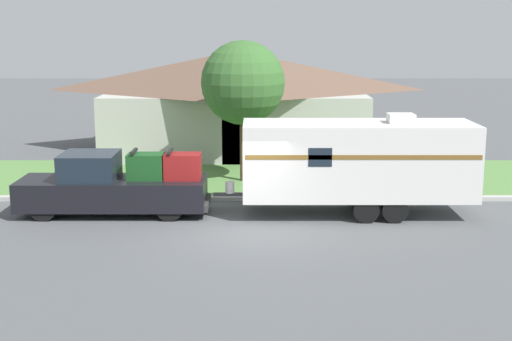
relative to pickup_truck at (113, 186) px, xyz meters
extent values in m
plane|color=#515456|center=(4.11, -1.97, -0.90)|extent=(120.00, 120.00, 0.00)
cube|color=#ADADA8|center=(4.11, 1.78, -0.83)|extent=(80.00, 0.30, 0.14)
cube|color=#568442|center=(4.11, 5.43, -0.88)|extent=(80.00, 7.00, 0.03)
cube|color=#B2B2A8|center=(3.50, 11.88, 0.52)|extent=(11.68, 7.90, 2.84)
pyramid|color=brown|center=(3.50, 11.88, 2.86)|extent=(12.61, 8.53, 1.83)
cube|color=#4C3828|center=(3.50, 7.96, 0.15)|extent=(1.00, 0.06, 2.10)
cylinder|color=black|center=(-2.04, -0.78, -0.46)|extent=(0.88, 0.28, 0.88)
cylinder|color=black|center=(-2.04, 0.78, -0.46)|extent=(0.88, 0.28, 0.88)
cylinder|color=black|center=(1.81, -0.78, -0.46)|extent=(0.88, 0.28, 0.88)
cylinder|color=black|center=(1.81, 0.78, -0.46)|extent=(0.88, 0.28, 0.88)
cube|color=black|center=(-1.33, 0.00, -0.21)|extent=(3.27, 1.91, 0.89)
cube|color=#19232D|center=(-0.74, 0.00, 0.64)|extent=(1.70, 1.76, 0.82)
cube|color=black|center=(1.58, 0.00, -0.21)|extent=(2.55, 1.91, 0.89)
cube|color=#333333|center=(2.91, 0.00, -0.54)|extent=(0.12, 1.72, 0.20)
cube|color=#194C1E|center=(1.02, 0.00, 0.63)|extent=(1.15, 0.80, 0.80)
cube|color=black|center=(0.65, 0.00, 1.11)|extent=(0.10, 0.88, 0.08)
cube|color=maroon|center=(2.14, 0.00, 0.63)|extent=(1.15, 0.80, 0.80)
cube|color=black|center=(1.77, 0.00, 1.11)|extent=(0.10, 0.88, 0.08)
cylinder|color=black|center=(7.76, -1.02, -0.51)|extent=(0.79, 0.22, 0.79)
cylinder|color=black|center=(7.76, 1.02, -0.51)|extent=(0.79, 0.22, 0.79)
cylinder|color=black|center=(8.62, -1.02, -0.51)|extent=(0.79, 0.22, 0.79)
cylinder|color=black|center=(8.62, 1.02, -0.51)|extent=(0.79, 0.22, 0.79)
cube|color=silver|center=(7.62, 0.00, 0.84)|extent=(7.14, 2.32, 2.32)
cube|color=brown|center=(7.62, -1.16, 1.13)|extent=(7.00, 0.01, 0.14)
cube|color=#383838|center=(3.58, 0.00, -0.27)|extent=(0.94, 0.12, 0.10)
cylinder|color=silver|center=(3.62, 0.00, -0.04)|extent=(0.28, 0.28, 0.36)
cube|color=silver|center=(8.90, 0.00, 2.14)|extent=(0.80, 0.68, 0.28)
cube|color=#19232D|center=(6.33, -1.16, 1.13)|extent=(0.70, 0.01, 0.56)
cylinder|color=brown|center=(6.20, 2.72, -0.37)|extent=(0.09, 0.09, 1.07)
cube|color=black|center=(6.20, 2.72, 0.28)|extent=(0.48, 0.20, 0.22)
cylinder|color=brown|center=(3.95, 4.80, 0.39)|extent=(0.24, 0.24, 2.57)
sphere|color=#38662D|center=(3.95, 4.80, 2.85)|extent=(3.13, 3.13, 3.13)
camera|label=1|loc=(4.44, -21.76, 4.96)|focal=50.00mm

